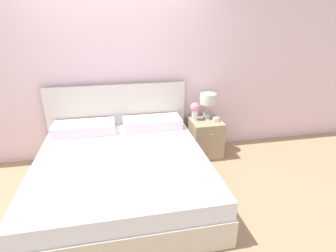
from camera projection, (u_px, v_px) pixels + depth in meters
ground_plane at (121, 153)px, 4.00m from camera, size 12.00×12.00×0.00m
wall_back at (114, 66)px, 3.57m from camera, size 8.00×0.06×2.60m
bed at (122, 170)px, 3.06m from camera, size 1.93×2.01×1.07m
nightstand at (205, 137)px, 3.89m from camera, size 0.44×0.50×0.54m
table_lamp at (208, 101)px, 3.77m from camera, size 0.23×0.23×0.37m
flower_vase at (195, 110)px, 3.75m from camera, size 0.13×0.13×0.26m
alarm_clock at (216, 120)px, 3.73m from camera, size 0.08×0.06×0.06m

